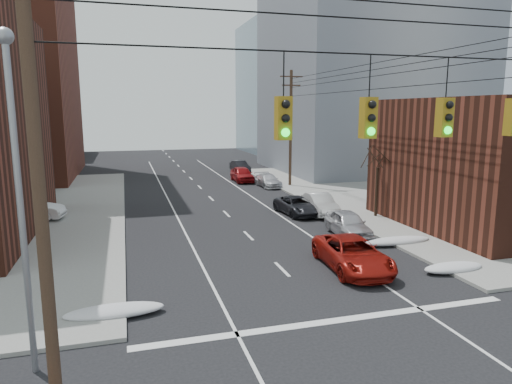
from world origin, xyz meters
TOP-DOWN VIEW (x-y plane):
  - sidewalk_ne at (27.00, 27.00)m, footprint 40.00×40.00m
  - building_office at (22.00, 44.00)m, footprint 22.00×20.00m
  - building_glass at (24.00, 70.00)m, footprint 20.00×18.00m
  - utility_pole_left at (-8.50, 3.00)m, footprint 2.20×0.28m
  - utility_pole_far at (8.50, 34.00)m, footprint 2.20×0.28m
  - traffic_signals at (0.10, 2.97)m, footprint 17.00×0.42m
  - street_light at (-9.50, 6.00)m, footprint 0.44×0.44m
  - bare_tree at (9.59, 20.00)m, footprint 2.09×2.20m
  - snow_nw at (-7.40, 9.00)m, footprint 3.50×1.08m
  - snow_ne at (7.40, 9.50)m, footprint 3.00×1.08m
  - snow_east_far at (7.40, 14.00)m, footprint 4.00×1.08m
  - red_pickup at (3.15, 11.15)m, footprint 2.79×5.43m
  - parked_car_a at (5.62, 16.38)m, footprint 2.15×4.48m
  - parked_car_b at (6.40, 22.15)m, footprint 1.89×4.50m
  - parked_car_c at (4.80, 22.51)m, footprint 2.48×4.66m
  - parked_car_d at (6.40, 34.39)m, footprint 1.88×4.31m
  - parked_car_e at (4.80, 38.26)m, footprint 1.86×4.55m
  - parked_car_f at (6.40, 45.53)m, footprint 1.77×4.20m
  - lot_car_a at (-13.03, 25.16)m, footprint 4.62×2.30m
  - lot_car_b at (-14.88, 27.98)m, footprint 6.09×4.56m

SIDE VIEW (x-z plane):
  - sidewalk_ne at x=27.00m, z-range 0.00..0.15m
  - snow_nw at x=-7.40m, z-range 0.00..0.42m
  - snow_ne at x=7.40m, z-range 0.00..0.42m
  - snow_east_far at x=7.40m, z-range 0.00..0.42m
  - parked_car_d at x=6.40m, z-range 0.00..1.23m
  - parked_car_c at x=4.80m, z-range 0.00..1.25m
  - parked_car_f at x=6.40m, z-range 0.00..1.35m
  - parked_car_b at x=6.40m, z-range 0.00..1.45m
  - red_pickup at x=3.15m, z-range 0.00..1.47m
  - parked_car_a at x=5.62m, z-range 0.00..1.48m
  - parked_car_e at x=4.80m, z-range 0.00..1.55m
  - lot_car_a at x=-13.03m, z-range 0.15..1.60m
  - lot_car_b at x=-14.88m, z-range 0.15..1.69m
  - bare_tree at x=9.59m, z-range -0.15..4.79m
  - street_light at x=-9.50m, z-range 0.88..10.20m
  - utility_pole_left at x=-8.50m, z-range 0.28..11.28m
  - utility_pole_far at x=8.50m, z-range 0.28..11.28m
  - traffic_signals at x=0.10m, z-range 6.16..8.18m
  - building_glass at x=24.00m, z-range 0.00..22.00m
  - building_office at x=22.00m, z-range 0.00..25.00m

